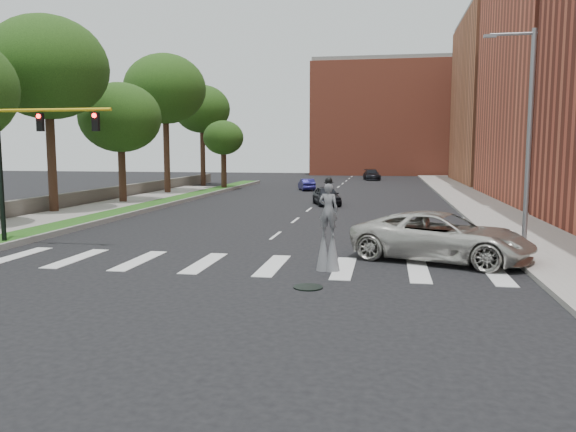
{
  "coord_description": "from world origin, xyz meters",
  "views": [
    {
      "loc": [
        5.29,
        -18.51,
        4.19
      ],
      "look_at": [
        1.67,
        2.02,
        1.7
      ],
      "focal_mm": 35.0,
      "sensor_mm": 36.0,
      "label": 1
    }
  ],
  "objects": [
    {
      "name": "streetlight",
      "position": [
        10.9,
        6.0,
        4.9
      ],
      "size": [
        2.05,
        0.2,
        9.0
      ],
      "color": "slate",
      "rests_on": "ground"
    },
    {
      "name": "tree_4",
      "position": [
        -14.92,
        31.15,
        9.64
      ],
      "size": [
        7.47,
        7.47,
        12.86
      ],
      "color": "#331E14",
      "rests_on": "ground"
    },
    {
      "name": "car_mid",
      "position": [
        -2.76,
        38.2,
        0.6
      ],
      "size": [
        2.31,
        3.86,
        1.2
      ],
      "primitive_type": "imported",
      "rotation": [
        0.0,
        0.0,
        3.45
      ],
      "color": "navy",
      "rests_on": "ground"
    },
    {
      "name": "ground_plane",
      "position": [
        0.0,
        0.0,
        0.0
      ],
      "size": [
        160.0,
        160.0,
        0.0
      ],
      "primitive_type": "plane",
      "color": "black",
      "rests_on": "ground"
    },
    {
      "name": "tree_3",
      "position": [
        -14.82,
        21.91,
        6.55
      ],
      "size": [
        6.21,
        6.21,
        9.23
      ],
      "color": "#331E14",
      "rests_on": "ground"
    },
    {
      "name": "stilt_performer",
      "position": [
        3.34,
        0.52,
        1.33
      ],
      "size": [
        0.83,
        0.59,
        3.24
      ],
      "rotation": [
        0.0,
        0.0,
        2.93
      ],
      "color": "#331E14",
      "rests_on": "ground"
    },
    {
      "name": "building_backdrop",
      "position": [
        6.0,
        78.0,
        9.0
      ],
      "size": [
        26.0,
        14.0,
        18.0
      ],
      "primitive_type": "cube",
      "color": "#BD553B",
      "rests_on": "ground"
    },
    {
      "name": "car_far",
      "position": [
        3.26,
        58.85,
        0.72
      ],
      "size": [
        2.71,
        5.19,
        1.44
      ],
      "primitive_type": "imported",
      "rotation": [
        0.0,
        0.0,
        0.15
      ],
      "color": "black",
      "rests_on": "ground"
    },
    {
      "name": "median_curb",
      "position": [
        -10.45,
        20.0,
        0.14
      ],
      "size": [
        0.2,
        60.0,
        0.28
      ],
      "primitive_type": "cube",
      "color": "gray",
      "rests_on": "ground"
    },
    {
      "name": "suv_crossing",
      "position": [
        7.37,
        3.0,
        0.92
      ],
      "size": [
        7.28,
        5.14,
        1.84
      ],
      "primitive_type": "imported",
      "rotation": [
        0.0,
        0.0,
        1.22
      ],
      "color": "beige",
      "rests_on": "ground"
    },
    {
      "name": "stone_wall",
      "position": [
        -17.0,
        22.0,
        0.55
      ],
      "size": [
        0.5,
        56.0,
        1.1
      ],
      "primitive_type": "cube",
      "color": "#534F47",
      "rests_on": "ground"
    },
    {
      "name": "manhole",
      "position": [
        3.0,
        -2.0,
        0.02
      ],
      "size": [
        0.9,
        0.9,
        0.04
      ],
      "primitive_type": "cylinder",
      "color": "black",
      "rests_on": "ground"
    },
    {
      "name": "tree_5",
      "position": [
        -15.58,
        43.54,
        8.67
      ],
      "size": [
        6.37,
        6.37,
        11.43
      ],
      "color": "#331E14",
      "rests_on": "ground"
    },
    {
      "name": "building_far",
      "position": [
        22.0,
        54.0,
        10.0
      ],
      "size": [
        16.0,
        22.0,
        20.0
      ],
      "primitive_type": "cube",
      "color": "#BC6945",
      "rests_on": "ground"
    },
    {
      "name": "sidewalk_right",
      "position": [
        12.5,
        25.0,
        0.09
      ],
      "size": [
        5.0,
        90.0,
        0.18
      ],
      "primitive_type": "cube",
      "color": "gray",
      "rests_on": "ground"
    },
    {
      "name": "grass_median",
      "position": [
        -11.5,
        20.0,
        0.12
      ],
      "size": [
        2.0,
        60.0,
        0.25
      ],
      "primitive_type": "cube",
      "color": "#1E4D16",
      "rests_on": "ground"
    },
    {
      "name": "tree_2",
      "position": [
        -16.08,
        14.68,
        9.3
      ],
      "size": [
        7.65,
        7.65,
        12.58
      ],
      "color": "#331E14",
      "rests_on": "ground"
    },
    {
      "name": "sidewalk_left",
      "position": [
        -14.5,
        10.0,
        0.09
      ],
      "size": [
        4.0,
        60.0,
        0.18
      ],
      "primitive_type": "cube",
      "color": "gray",
      "rests_on": "ground"
    },
    {
      "name": "tree_6",
      "position": [
        -11.34,
        37.6,
        5.29
      ],
      "size": [
        4.13,
        4.13,
        7.12
      ],
      "color": "#331E14",
      "rests_on": "ground"
    },
    {
      "name": "traffic_signal",
      "position": [
        -9.78,
        3.0,
        4.15
      ],
      "size": [
        5.3,
        0.23,
        6.2
      ],
      "color": "black",
      "rests_on": "ground"
    },
    {
      "name": "car_near",
      "position": [
        0.84,
        23.45,
        0.71
      ],
      "size": [
        2.83,
        4.49,
        1.42
      ],
      "primitive_type": "imported",
      "rotation": [
        0.0,
        0.0,
        0.3
      ],
      "color": "black",
      "rests_on": "ground"
    }
  ]
}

